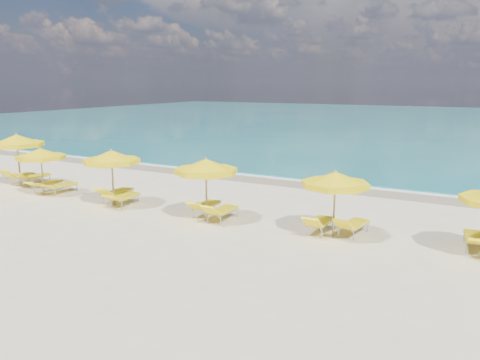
% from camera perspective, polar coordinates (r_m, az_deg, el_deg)
% --- Properties ---
extents(ground_plane, '(120.00, 120.00, 0.00)m').
position_cam_1_polar(ground_plane, '(17.57, -2.34, -4.72)').
color(ground_plane, beige).
extents(ocean, '(120.00, 80.00, 0.30)m').
position_cam_1_polar(ocean, '(63.25, 20.62, 6.58)').
color(ocean, '#13696D').
rests_on(ocean, ground).
extents(wet_sand_band, '(120.00, 2.60, 0.01)m').
position_cam_1_polar(wet_sand_band, '(24.03, 6.71, -0.25)').
color(wet_sand_band, tan).
rests_on(wet_sand_band, ground).
extents(foam_line, '(120.00, 1.20, 0.03)m').
position_cam_1_polar(foam_line, '(24.76, 7.40, 0.09)').
color(foam_line, white).
rests_on(foam_line, ground).
extents(whitecap_near, '(14.00, 0.36, 0.05)m').
position_cam_1_polar(whitecap_near, '(35.05, 3.44, 3.63)').
color(whitecap_near, white).
rests_on(whitecap_near, ground).
extents(umbrella_0, '(2.97, 2.97, 2.57)m').
position_cam_1_polar(umbrella_0, '(25.32, -25.57, 4.31)').
color(umbrella_0, '#A48652').
rests_on(umbrella_0, ground).
extents(umbrella_1, '(2.42, 2.42, 2.18)m').
position_cam_1_polar(umbrella_1, '(22.73, -23.14, 2.93)').
color(umbrella_1, '#A48652').
rests_on(umbrella_1, ground).
extents(umbrella_2, '(2.74, 2.74, 2.36)m').
position_cam_1_polar(umbrella_2, '(19.71, -15.40, 2.67)').
color(umbrella_2, '#A48652').
rests_on(umbrella_2, ground).
extents(umbrella_3, '(2.56, 2.56, 2.35)m').
position_cam_1_polar(umbrella_3, '(16.96, -4.17, 1.62)').
color(umbrella_3, '#A48652').
rests_on(umbrella_3, ground).
extents(umbrella_4, '(2.46, 2.46, 2.25)m').
position_cam_1_polar(umbrella_4, '(15.38, 11.54, -0.00)').
color(umbrella_4, '#A48652').
rests_on(umbrella_4, ground).
extents(lounger_0_left, '(0.70, 1.75, 0.84)m').
position_cam_1_polar(lounger_0_left, '(26.26, -25.24, 0.20)').
color(lounger_0_left, '#A5A8AD').
rests_on(lounger_0_left, ground).
extents(lounger_0_right, '(0.86, 1.98, 0.81)m').
position_cam_1_polar(lounger_0_right, '(25.47, -23.68, 0.04)').
color(lounger_0_right, '#A5A8AD').
rests_on(lounger_0_right, ground).
extents(lounger_1_left, '(0.80, 1.89, 0.67)m').
position_cam_1_polar(lounger_1_left, '(23.61, -22.43, -0.76)').
color(lounger_1_left, '#A5A8AD').
rests_on(lounger_1_left, ground).
extents(lounger_1_right, '(0.77, 1.86, 0.66)m').
position_cam_1_polar(lounger_1_right, '(22.99, -20.91, -0.98)').
color(lounger_1_right, '#A5A8AD').
rests_on(lounger_1_right, ground).
extents(lounger_2_left, '(0.85, 2.01, 0.82)m').
position_cam_1_polar(lounger_2_left, '(20.70, -14.72, -1.87)').
color(lounger_2_left, '#A5A8AD').
rests_on(lounger_2_left, ground).
extents(lounger_2_right, '(0.80, 1.90, 0.70)m').
position_cam_1_polar(lounger_2_right, '(19.94, -13.91, -2.40)').
color(lounger_2_right, '#A5A8AD').
rests_on(lounger_2_right, ground).
extents(lounger_3_left, '(0.79, 1.90, 0.78)m').
position_cam_1_polar(lounger_3_left, '(18.03, -4.16, -3.57)').
color(lounger_3_left, '#A5A8AD').
rests_on(lounger_3_left, ground).
extents(lounger_3_right, '(0.63, 1.81, 0.82)m').
position_cam_1_polar(lounger_3_right, '(17.30, -2.22, -4.22)').
color(lounger_3_right, '#A5A8AD').
rests_on(lounger_3_right, ground).
extents(lounger_4_left, '(0.62, 1.77, 0.80)m').
position_cam_1_polar(lounger_4_left, '(16.15, 9.65, -5.58)').
color(lounger_4_left, '#A5A8AD').
rests_on(lounger_4_left, ground).
extents(lounger_4_right, '(0.85, 1.82, 0.79)m').
position_cam_1_polar(lounger_4_right, '(16.12, 13.62, -5.78)').
color(lounger_4_right, '#A5A8AD').
rests_on(lounger_4_right, ground).
extents(lounger_5_left, '(0.77, 1.88, 0.69)m').
position_cam_1_polar(lounger_5_left, '(16.06, 26.70, -6.82)').
color(lounger_5_left, '#A5A8AD').
rests_on(lounger_5_left, ground).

